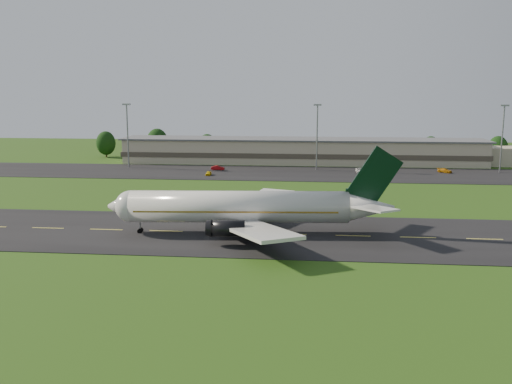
# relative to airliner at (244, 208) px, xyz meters

# --- Properties ---
(ground) EXTENTS (360.00, 360.00, 0.00)m
(ground) POSITION_rel_airliner_xyz_m (7.97, -0.07, -4.66)
(ground) COLOR #234010
(ground) RESTS_ON ground
(taxiway) EXTENTS (220.00, 30.00, 0.10)m
(taxiway) POSITION_rel_airliner_xyz_m (7.97, -0.07, -4.61)
(taxiway) COLOR black
(taxiway) RESTS_ON ground
(apron) EXTENTS (260.00, 30.00, 0.10)m
(apron) POSITION_rel_airliner_xyz_m (7.97, 71.93, -4.61)
(apron) COLOR black
(apron) RESTS_ON ground
(airliner) EXTENTS (51.29, 42.05, 15.57)m
(airliner) POSITION_rel_airliner_xyz_m (0.00, 0.00, 0.00)
(airliner) COLOR silver
(airliner) RESTS_ON ground
(terminal) EXTENTS (145.00, 16.00, 8.40)m
(terminal) POSITION_rel_airliner_xyz_m (14.37, 96.12, -0.67)
(terminal) COLOR tan
(terminal) RESTS_ON ground
(light_mast_west) EXTENTS (2.40, 1.20, 20.35)m
(light_mast_west) POSITION_rel_airliner_xyz_m (-47.03, 79.93, 8.08)
(light_mast_west) COLOR gray
(light_mast_west) RESTS_ON ground
(light_mast_centre) EXTENTS (2.40, 1.20, 20.35)m
(light_mast_centre) POSITION_rel_airliner_xyz_m (12.97, 79.93, 8.08)
(light_mast_centre) COLOR gray
(light_mast_centre) RESTS_ON ground
(light_mast_east) EXTENTS (2.40, 1.20, 20.35)m
(light_mast_east) POSITION_rel_airliner_xyz_m (67.97, 79.93, 8.08)
(light_mast_east) COLOR gray
(light_mast_east) RESTS_ON ground
(tree_line) EXTENTS (191.03, 8.88, 10.63)m
(tree_line) POSITION_rel_airliner_xyz_m (32.03, 106.46, 0.44)
(tree_line) COLOR black
(tree_line) RESTS_ON ground
(service_vehicle_a) EXTENTS (1.43, 3.47, 1.18)m
(service_vehicle_a) POSITION_rel_airliner_xyz_m (-18.40, 65.48, -3.97)
(service_vehicle_a) COLOR yellow
(service_vehicle_a) RESTS_ON apron
(service_vehicle_b) EXTENTS (4.21, 1.62, 1.37)m
(service_vehicle_b) POSITION_rel_airliner_xyz_m (-17.45, 76.22, -3.88)
(service_vehicle_b) COLOR maroon
(service_vehicle_b) RESTS_ON apron
(service_vehicle_c) EXTENTS (2.42, 4.98, 1.36)m
(service_vehicle_c) POSITION_rel_airliner_xyz_m (25.99, 75.36, -3.88)
(service_vehicle_c) COLOR silver
(service_vehicle_c) RESTS_ON apron
(service_vehicle_d) EXTENTS (4.56, 4.06, 1.27)m
(service_vehicle_d) POSITION_rel_airliner_xyz_m (51.35, 77.61, -3.93)
(service_vehicle_d) COLOR #C27A0B
(service_vehicle_d) RESTS_ON apron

